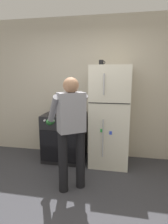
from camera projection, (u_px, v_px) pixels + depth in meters
ground at (61, 219)px, 2.22m from camera, size 8.00×8.00×0.00m
kitchen_wall_back at (89, 89)px, 3.84m from camera, size 6.00×0.10×2.70m
refrigerator at (110, 116)px, 3.48m from camera, size 0.68×0.72×1.78m
stove_range at (65, 137)px, 3.71m from camera, size 0.76×0.67×0.90m
person_cook at (71, 125)px, 2.66m from camera, size 0.66×0.70×1.60m
red_pot at (72, 111)px, 3.55m from camera, size 0.33×0.23×0.11m
coffee_mug at (101, 63)px, 3.37m from camera, size 0.11×0.08×0.10m
pepper_mill at (53, 106)px, 3.87m from camera, size 0.05×0.05×0.18m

